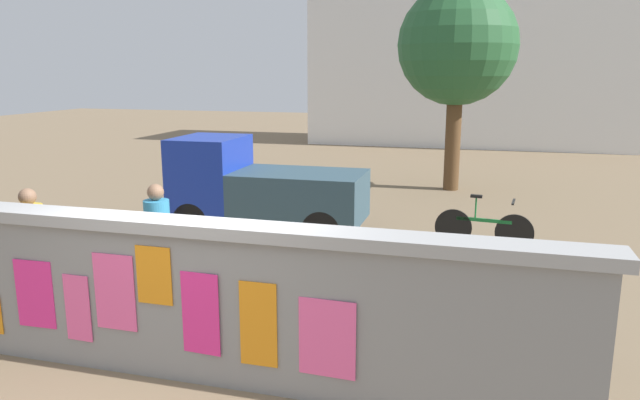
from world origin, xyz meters
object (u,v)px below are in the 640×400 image
object	(u,v)px
person_walking	(158,230)
person_bystander	(32,236)
auto_rickshaw_truck	(259,188)
bicycle_near	(483,228)
motorcycle	(335,266)
bicycle_far	(509,313)
tree_roadside	(457,47)

from	to	relation	value
person_walking	person_bystander	xyz separation A→B (m)	(-1.42, -0.70, 0.00)
auto_rickshaw_truck	bicycle_near	bearing A→B (deg)	2.84
motorcycle	auto_rickshaw_truck	bearing A→B (deg)	128.19
auto_rickshaw_truck	person_walking	world-z (taller)	auto_rickshaw_truck
bicycle_far	person_walking	world-z (taller)	person_walking
auto_rickshaw_truck	bicycle_far	size ratio (longest dim) A/B	2.13
person_bystander	person_walking	bearing A→B (deg)	26.22
auto_rickshaw_truck	bicycle_near	world-z (taller)	auto_rickshaw_truck
bicycle_far	person_walking	size ratio (longest dim) A/B	1.05
auto_rickshaw_truck	bicycle_far	distance (m)	5.75
bicycle_near	person_walking	size ratio (longest dim) A/B	1.05
auto_rickshaw_truck	tree_roadside	size ratio (longest dim) A/B	0.69
bicycle_near	person_walking	xyz separation A→B (m)	(-4.24, -3.70, 0.62)
bicycle_far	person_bystander	distance (m)	6.04
motorcycle	bicycle_near	xyz separation A→B (m)	(1.94, 3.01, -0.10)
bicycle_far	person_walking	bearing A→B (deg)	178.79
person_bystander	tree_roadside	size ratio (longest dim) A/B	0.31
bicycle_near	person_walking	distance (m)	5.66
motorcycle	bicycle_far	world-z (taller)	bicycle_far
auto_rickshaw_truck	motorcycle	bearing A→B (deg)	-51.81
auto_rickshaw_truck	bicycle_near	distance (m)	4.19
bicycle_near	bicycle_far	xyz separation A→B (m)	(0.32, -3.79, 0.00)
tree_roadside	motorcycle	bearing A→B (deg)	-97.36
motorcycle	person_bystander	bearing A→B (deg)	-159.56
tree_roadside	auto_rickshaw_truck	bearing A→B (deg)	-120.81
person_walking	tree_roadside	bearing A→B (deg)	69.46
bicycle_near	bicycle_far	bearing A→B (deg)	-85.19
bicycle_far	person_walking	distance (m)	4.60
auto_rickshaw_truck	person_bystander	xyz separation A→B (m)	(-1.51, -4.19, 0.09)
bicycle_far	person_bystander	world-z (taller)	person_bystander
auto_rickshaw_truck	motorcycle	size ratio (longest dim) A/B	1.92
bicycle_far	tree_roadside	bearing A→B (deg)	97.45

